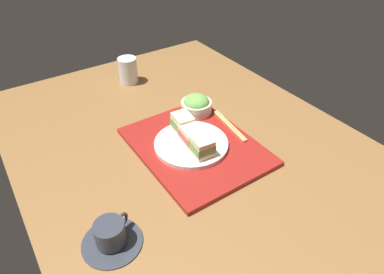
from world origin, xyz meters
The scene contains 10 objects.
ground_plane centered at (0.00, 0.00, -1.50)cm, with size 140.00×100.00×3.00cm, color brown.
serving_tray centered at (-1.49, -0.59, 0.75)cm, with size 41.88×33.31×1.50cm, color maroon.
sandwich_plate centered at (-1.27, 0.86, 2.19)cm, with size 22.44×22.44×1.39cm, color white.
sandwich_near centered at (-7.17, 1.25, 5.62)cm, with size 7.40×6.33×5.46cm.
sandwich_middle centered at (-1.27, 0.86, 5.50)cm, with size 7.74×6.16×5.22cm.
sandwich_far centered at (4.62, 0.47, 5.90)cm, with size 7.58×6.35×6.02cm.
salad_bowl centered at (13.17, -10.97, 4.48)cm, with size 10.55×10.55×6.54cm.
chopsticks_pair centered at (0.03, -15.16, 1.85)cm, with size 18.58×3.90×0.70cm.
coffee_cup centered at (-18.92, 34.41, 2.63)cm, with size 13.96×13.96×6.47cm.
drinking_glass centered at (48.42, -2.20, 5.20)cm, with size 7.40×7.40×10.39cm, color silver.
Camera 1 is at (-67.64, 45.33, 66.55)cm, focal length 31.64 mm.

